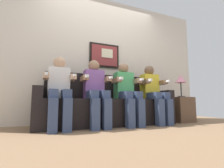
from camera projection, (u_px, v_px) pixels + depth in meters
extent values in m
plane|color=#8C6B4C|center=(116.00, 128.00, 2.55)|extent=(6.24, 6.24, 0.00)
cube|color=beige|center=(101.00, 58.00, 3.40)|extent=(4.80, 0.05, 2.60)
cube|color=black|center=(104.00, 56.00, 3.40)|extent=(0.63, 0.03, 0.50)
cube|color=maroon|center=(105.00, 56.00, 3.38)|extent=(0.55, 0.02, 0.42)
cube|color=beige|center=(107.00, 53.00, 3.40)|extent=(0.24, 0.02, 0.18)
cube|color=black|center=(109.00, 112.00, 2.85)|extent=(2.12, 0.58, 0.45)
cube|color=black|center=(105.00, 87.00, 3.10)|extent=(2.12, 0.14, 0.45)
cube|color=black|center=(38.00, 108.00, 2.43)|extent=(0.14, 0.58, 0.62)
cube|color=black|center=(162.00, 107.00, 3.28)|extent=(0.14, 0.58, 0.62)
cube|color=white|center=(59.00, 83.00, 2.57)|extent=(0.32, 0.20, 0.48)
sphere|color=tan|center=(60.00, 63.00, 2.61)|extent=(0.19, 0.19, 0.19)
cube|color=#38476B|center=(53.00, 94.00, 2.33)|extent=(0.12, 0.40, 0.12)
cube|color=#38476B|center=(66.00, 94.00, 2.40)|extent=(0.12, 0.40, 0.12)
cube|color=#38476B|center=(53.00, 115.00, 2.12)|extent=(0.12, 0.12, 0.45)
cube|color=#38476B|center=(67.00, 115.00, 2.18)|extent=(0.12, 0.12, 0.45)
cube|color=tan|center=(46.00, 76.00, 2.40)|extent=(0.08, 0.28, 0.08)
cube|color=tan|center=(73.00, 78.00, 2.54)|extent=(0.08, 0.28, 0.08)
cube|color=white|center=(74.00, 76.00, 2.39)|extent=(0.04, 0.13, 0.04)
cube|color=white|center=(46.00, 74.00, 2.25)|extent=(0.04, 0.10, 0.04)
cube|color=#8C59A5|center=(94.00, 85.00, 2.78)|extent=(0.32, 0.20, 0.48)
sphere|color=#9E7556|center=(94.00, 66.00, 2.82)|extent=(0.19, 0.19, 0.19)
cube|color=#38476B|center=(91.00, 95.00, 2.55)|extent=(0.12, 0.40, 0.12)
cube|color=#38476B|center=(103.00, 95.00, 2.61)|extent=(0.12, 0.40, 0.12)
cube|color=#38476B|center=(95.00, 114.00, 2.33)|extent=(0.12, 0.12, 0.45)
cube|color=#38476B|center=(107.00, 114.00, 2.40)|extent=(0.12, 0.12, 0.45)
cube|color=#9E7556|center=(84.00, 78.00, 2.61)|extent=(0.08, 0.28, 0.08)
cube|color=#9E7556|center=(107.00, 80.00, 2.75)|extent=(0.08, 0.28, 0.08)
cube|color=white|center=(110.00, 78.00, 2.61)|extent=(0.04, 0.13, 0.04)
cube|color=white|center=(87.00, 76.00, 2.46)|extent=(0.04, 0.10, 0.04)
cube|color=#4CB266|center=(124.00, 86.00, 3.00)|extent=(0.32, 0.20, 0.48)
sphere|color=#9E7556|center=(123.00, 68.00, 3.03)|extent=(0.19, 0.19, 0.19)
cube|color=#38476B|center=(124.00, 95.00, 2.76)|extent=(0.12, 0.40, 0.12)
cube|color=#38476B|center=(134.00, 96.00, 2.83)|extent=(0.12, 0.40, 0.12)
cube|color=#38476B|center=(130.00, 113.00, 2.54)|extent=(0.12, 0.12, 0.45)
cube|color=#38476B|center=(140.00, 113.00, 2.61)|extent=(0.12, 0.12, 0.45)
cube|color=#9E7556|center=(117.00, 80.00, 2.82)|extent=(0.08, 0.28, 0.08)
cube|color=#9E7556|center=(136.00, 81.00, 2.97)|extent=(0.08, 0.28, 0.08)
cube|color=white|center=(141.00, 80.00, 2.82)|extent=(0.04, 0.13, 0.04)
cube|color=white|center=(121.00, 78.00, 2.68)|extent=(0.04, 0.10, 0.04)
cube|color=yellow|center=(150.00, 87.00, 3.21)|extent=(0.32, 0.20, 0.48)
sphere|color=brown|center=(149.00, 71.00, 3.25)|extent=(0.19, 0.19, 0.19)
cube|color=#38476B|center=(152.00, 96.00, 2.97)|extent=(0.12, 0.40, 0.12)
cube|color=#38476B|center=(160.00, 96.00, 3.04)|extent=(0.12, 0.40, 0.12)
cube|color=#38476B|center=(160.00, 112.00, 2.76)|extent=(0.12, 0.12, 0.45)
cube|color=#38476B|center=(168.00, 112.00, 2.82)|extent=(0.12, 0.12, 0.45)
cube|color=brown|center=(145.00, 82.00, 3.04)|extent=(0.08, 0.28, 0.08)
cube|color=brown|center=(161.00, 83.00, 3.18)|extent=(0.08, 0.28, 0.08)
cube|color=white|center=(167.00, 81.00, 3.03)|extent=(0.04, 0.13, 0.04)
cube|color=white|center=(150.00, 80.00, 2.89)|extent=(0.04, 0.10, 0.04)
cube|color=brown|center=(181.00, 109.00, 3.37)|extent=(0.40, 0.40, 0.50)
cylinder|color=#333338|center=(181.00, 97.00, 3.36)|extent=(0.14, 0.14, 0.02)
cylinder|color=#333338|center=(181.00, 89.00, 3.38)|extent=(0.02, 0.02, 0.28)
cone|color=pink|center=(181.00, 79.00, 3.40)|extent=(0.22, 0.22, 0.16)
cube|color=white|center=(184.00, 97.00, 3.35)|extent=(0.04, 0.13, 0.02)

